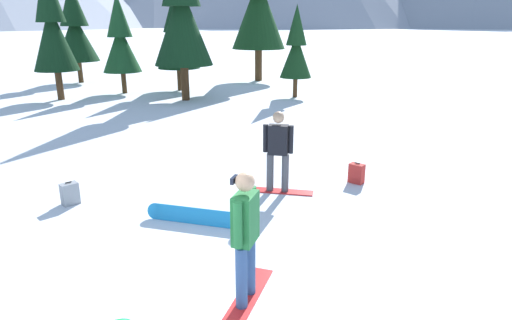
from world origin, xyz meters
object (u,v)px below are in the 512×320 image
object	(u,v)px
pine_tree_young	(52,26)
pine_tree_leaning	(182,11)
snowboarder_foreground	(245,236)
backpack_grey	(70,194)
snowboarder_midground	(278,150)
pine_tree_slender	(177,35)
backpack_red	(357,173)
loose_snowboard_near_left	(197,216)
pine_tree_twin	(120,39)
pine_tree_short	(296,48)
pine_tree_broad	(75,28)

from	to	relation	value
pine_tree_young	pine_tree_leaning	bearing A→B (deg)	-10.40
snowboarder_foreground	backpack_grey	distance (m)	4.80
snowboarder_midground	backpack_grey	world-z (taller)	snowboarder_midground
pine_tree_young	pine_tree_slender	bearing A→B (deg)	19.91
snowboarder_midground	backpack_red	size ratio (longest dim) A/B	3.66
loose_snowboard_near_left	pine_tree_slender	bearing A→B (deg)	91.07
pine_tree_young	snowboarder_foreground	bearing A→B (deg)	-69.19
snowboarder_midground	backpack_grey	xyz separation A→B (m)	(-4.18, 0.01, -0.70)
pine_tree_slender	pine_tree_twin	bearing A→B (deg)	-169.47
loose_snowboard_near_left	pine_tree_twin	size ratio (longest dim) A/B	0.38
pine_tree_young	pine_tree_short	bearing A→B (deg)	-5.67
pine_tree_leaning	backpack_grey	bearing A→B (deg)	-101.76
pine_tree_broad	pine_tree_young	distance (m)	5.75
pine_tree_twin	pine_tree_leaning	bearing A→B (deg)	-39.72
snowboarder_foreground	loose_snowboard_near_left	distance (m)	2.59
pine_tree_broad	pine_tree_young	size ratio (longest dim) A/B	0.93
loose_snowboard_near_left	backpack_red	distance (m)	3.91
snowboarder_foreground	pine_tree_slender	bearing A→B (deg)	92.66
pine_tree_short	pine_tree_slender	world-z (taller)	pine_tree_slender
backpack_red	pine_tree_short	distance (m)	11.51
loose_snowboard_near_left	backpack_red	xyz separation A→B (m)	(3.60, 1.51, 0.07)
pine_tree_twin	backpack_grey	bearing A→B (deg)	-87.74
pine_tree_broad	pine_tree_leaning	world-z (taller)	pine_tree_leaning
pine_tree_broad	pine_tree_slender	xyz separation A→B (m)	(5.61, -3.81, -0.23)
snowboarder_midground	backpack_red	distance (m)	2.00
backpack_grey	pine_tree_leaning	bearing A→B (deg)	78.24
backpack_red	pine_tree_twin	world-z (taller)	pine_tree_twin
backpack_red	pine_tree_broad	distance (m)	20.57
backpack_red	pine_tree_leaning	xyz separation A→B (m)	(-3.64, 11.28, 3.61)
backpack_grey	pine_tree_slender	world-z (taller)	pine_tree_slender
pine_tree_twin	pine_tree_slender	bearing A→B (deg)	10.53
pine_tree_young	pine_tree_leaning	world-z (taller)	pine_tree_leaning
backpack_grey	pine_tree_short	xyz separation A→B (m)	(7.44, 11.48, 2.03)
backpack_grey	pine_tree_young	bearing A→B (deg)	104.23
loose_snowboard_near_left	pine_tree_short	xyz separation A→B (m)	(5.00, 12.76, 2.10)
backpack_grey	pine_tree_short	world-z (taller)	pine_tree_short
snowboarder_midground	pine_tree_broad	world-z (taller)	pine_tree_broad
loose_snowboard_near_left	pine_tree_young	bearing A→B (deg)	112.12
pine_tree_twin	pine_tree_young	bearing A→B (deg)	-151.50
backpack_grey	pine_tree_leaning	distance (m)	12.30
backpack_red	pine_tree_short	xyz separation A→B (m)	(1.40, 11.24, 2.03)
pine_tree_short	snowboarder_foreground	bearing A→B (deg)	-106.37
snowboarder_midground	pine_tree_slender	world-z (taller)	pine_tree_slender
snowboarder_foreground	loose_snowboard_near_left	bearing A→B (deg)	102.86
pine_tree_broad	pine_tree_young	xyz separation A→B (m)	(0.29, -5.73, 0.23)
pine_tree_broad	pine_tree_leaning	bearing A→B (deg)	-49.05
pine_tree_short	pine_tree_leaning	size ratio (longest dim) A/B	0.59
pine_tree_slender	pine_tree_leaning	bearing A→B (deg)	-85.11
pine_tree_short	pine_tree_leaning	xyz separation A→B (m)	(-5.04, 0.03, 1.58)
pine_tree_leaning	pine_tree_twin	bearing A→B (deg)	140.28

